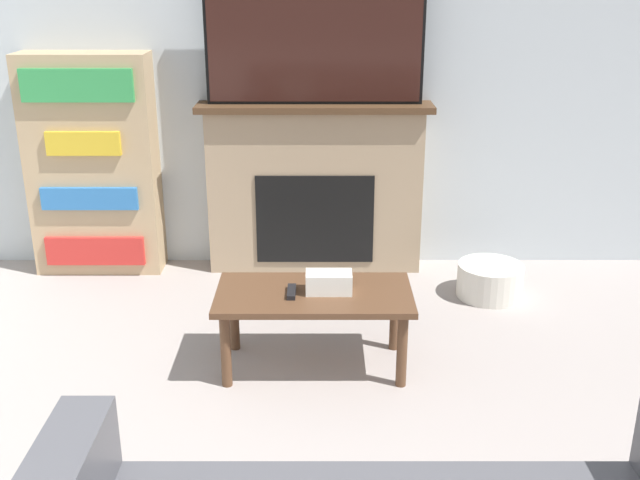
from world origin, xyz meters
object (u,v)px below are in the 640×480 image
(tv, at_px, (317,39))
(coffee_table, at_px, (316,303))
(fireplace, at_px, (317,188))
(bookshelf, at_px, (96,165))
(storage_basket, at_px, (492,281))

(tv, bearing_deg, coffee_table, -89.84)
(fireplace, xyz_separation_m, coffee_table, (0.00, -1.30, -0.20))
(fireplace, relative_size, bookshelf, 1.04)
(coffee_table, distance_m, storage_basket, 1.36)
(tv, distance_m, coffee_table, 1.69)
(fireplace, distance_m, bookshelf, 1.40)
(fireplace, distance_m, storage_basket, 1.23)
(fireplace, bearing_deg, storage_basket, -23.70)
(tv, height_order, coffee_table, tv)
(storage_basket, bearing_deg, coffee_table, -141.40)
(coffee_table, height_order, storage_basket, coffee_table)
(tv, bearing_deg, bookshelf, -179.87)
(fireplace, bearing_deg, coffee_table, -89.84)
(coffee_table, bearing_deg, tv, 90.16)
(coffee_table, relative_size, storage_basket, 2.42)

